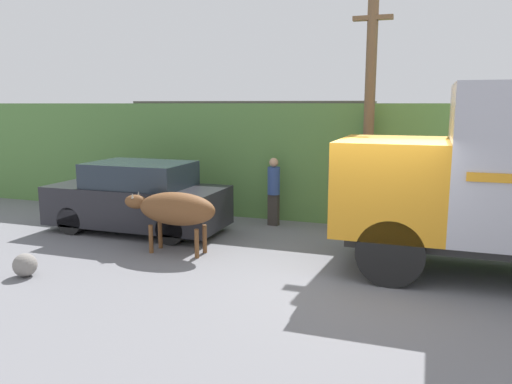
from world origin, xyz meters
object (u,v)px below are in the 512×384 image
at_px(parked_suv, 138,198).
at_px(pedestrian_on_hill, 274,188).
at_px(roadside_rock, 25,265).
at_px(brown_cow, 175,209).
at_px(utility_pole, 369,109).

height_order(parked_suv, pedestrian_on_hill, pedestrian_on_hill).
relative_size(parked_suv, pedestrian_on_hill, 2.49).
distance_m(pedestrian_on_hill, roadside_rock, 5.98).
xyz_separation_m(brown_cow, utility_pole, (3.45, 3.19, 2.00)).
distance_m(parked_suv, pedestrian_on_hill, 3.34).
height_order(parked_suv, utility_pole, utility_pole).
xyz_separation_m(parked_suv, utility_pole, (5.14, 1.93, 2.11)).
bearing_deg(brown_cow, pedestrian_on_hill, 79.66).
distance_m(utility_pole, roadside_rock, 8.01).
relative_size(pedestrian_on_hill, roadside_rock, 4.10).
relative_size(brown_cow, roadside_rock, 4.92).
relative_size(utility_pole, roadside_rock, 13.48).
bearing_deg(parked_suv, roadside_rock, -91.40).
bearing_deg(parked_suv, pedestrian_on_hill, 31.09).
relative_size(parked_suv, roadside_rock, 10.21).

